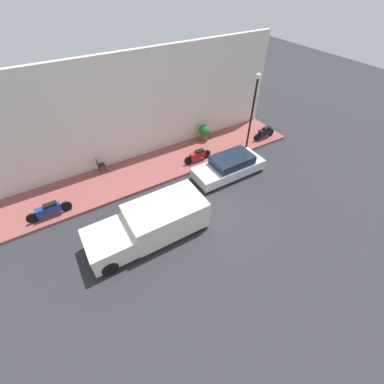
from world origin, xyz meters
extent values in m
plane|color=#2D2D33|center=(0.00, 0.00, 0.00)|extent=(60.00, 60.00, 0.00)
cube|color=#934C47|center=(4.60, 0.00, 0.08)|extent=(3.16, 18.64, 0.15)
cube|color=silver|center=(6.33, 0.00, 3.10)|extent=(0.30, 18.64, 6.20)
cube|color=silver|center=(1.83, -3.44, 0.46)|extent=(1.67, 4.23, 0.58)
cube|color=#192333|center=(1.83, -3.65, 0.99)|extent=(1.47, 2.33, 0.48)
cylinder|color=black|center=(1.11, -1.78, 0.31)|extent=(0.20, 0.61, 0.61)
cylinder|color=black|center=(2.55, -1.78, 0.31)|extent=(0.20, 0.61, 0.61)
cylinder|color=black|center=(1.11, -5.10, 0.31)|extent=(0.20, 0.61, 0.61)
cylinder|color=black|center=(2.55, -5.10, 0.31)|extent=(0.20, 0.61, 0.61)
cube|color=silver|center=(0.04, 1.50, 0.90)|extent=(2.04, 3.50, 1.41)
cube|color=silver|center=(0.04, 4.19, 0.69)|extent=(1.94, 1.88, 0.99)
cube|color=#192333|center=(0.04, 4.47, 0.96)|extent=(1.73, 1.04, 0.40)
cylinder|color=black|center=(-0.85, 4.53, 0.35)|extent=(0.22, 0.70, 0.70)
cylinder|color=black|center=(0.92, 4.53, 0.35)|extent=(0.22, 0.70, 0.70)
cylinder|color=black|center=(-0.85, 0.35, 0.35)|extent=(0.22, 0.70, 0.70)
cylinder|color=black|center=(0.92, 0.35, 0.35)|extent=(0.22, 0.70, 0.70)
cube|color=navy|center=(3.55, 6.11, 0.60)|extent=(0.30, 1.11, 0.42)
cube|color=black|center=(3.55, 5.96, 0.87)|extent=(0.27, 0.61, 0.12)
cylinder|color=black|center=(3.55, 6.87, 0.43)|extent=(0.10, 0.55, 0.55)
cylinder|color=black|center=(3.55, 5.34, 0.43)|extent=(0.10, 0.55, 0.55)
cube|color=#B21E1E|center=(3.74, -2.50, 0.59)|extent=(0.30, 0.99, 0.40)
cube|color=black|center=(3.74, -2.64, 0.85)|extent=(0.27, 0.54, 0.12)
cylinder|color=black|center=(3.74, -1.86, 0.43)|extent=(0.10, 0.55, 0.55)
cylinder|color=black|center=(3.74, -3.15, 0.43)|extent=(0.10, 0.55, 0.55)
cube|color=black|center=(3.64, -7.87, 0.62)|extent=(0.30, 0.95, 0.47)
cube|color=black|center=(3.64, -8.00, 0.91)|extent=(0.27, 0.52, 0.12)
cylinder|color=black|center=(3.64, -7.25, 0.42)|extent=(0.10, 0.53, 0.53)
cylinder|color=black|center=(3.64, -8.49, 0.42)|extent=(0.10, 0.53, 0.53)
cylinder|color=black|center=(3.44, -6.18, 2.39)|extent=(0.12, 0.12, 4.47)
sphere|color=silver|center=(3.44, -6.18, 4.72)|extent=(0.31, 0.31, 0.31)
cylinder|color=brown|center=(5.65, -4.25, 0.33)|extent=(0.42, 0.42, 0.36)
sphere|color=#236628|center=(5.65, -4.25, 0.83)|extent=(0.78, 0.78, 0.78)
cube|color=#262626|center=(5.76, 2.88, 0.61)|extent=(0.40, 0.40, 0.04)
cube|color=#262626|center=(5.76, 3.06, 0.82)|extent=(0.40, 0.04, 0.40)
cylinder|color=#262626|center=(5.59, 2.71, 0.37)|extent=(0.04, 0.04, 0.43)
cylinder|color=#262626|center=(5.93, 2.71, 0.37)|extent=(0.04, 0.04, 0.43)
cylinder|color=#262626|center=(5.59, 3.05, 0.37)|extent=(0.04, 0.04, 0.43)
cylinder|color=#262626|center=(5.93, 3.05, 0.37)|extent=(0.04, 0.04, 0.43)
camera|label=1|loc=(-7.27, 4.48, 9.71)|focal=24.00mm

